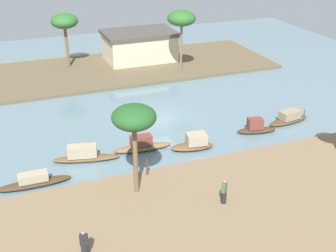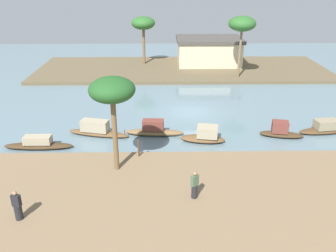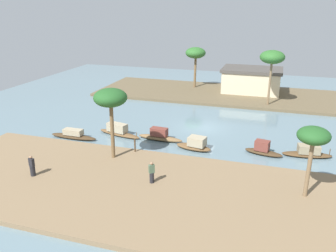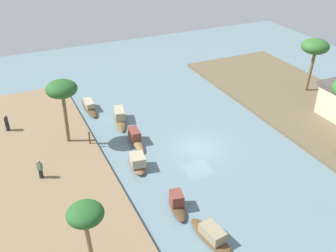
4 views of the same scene
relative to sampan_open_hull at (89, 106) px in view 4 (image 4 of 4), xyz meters
The scene contains 15 objects.
river_water 13.69m from the sampan_open_hull, 31.33° to the left, with size 66.79×66.79×0.00m, color slate.
riverbank_left 14.01m from the sampan_open_hull, 33.39° to the right, with size 37.14×12.74×0.36m, color #846B4C.
riverbank_right 24.87m from the sampan_open_hull, 61.95° to the left, with size 37.14×12.74×0.36m, color brown.
sampan_open_hull is the anchor object (origin of this frame).
sampan_upstream_small 22.23m from the sampan_open_hull, ahead, with size 4.39×1.82×1.08m.
sampan_midstream 12.28m from the sampan_open_hull, ahead, with size 3.54×1.79×1.28m.
sampan_downstream_large 4.48m from the sampan_open_hull, 29.13° to the left, with size 5.05×2.08×1.27m.
sampan_with_red_awning 18.38m from the sampan_open_hull, ahead, with size 3.48×1.67×1.29m.
sampan_with_tall_canopy 8.67m from the sampan_open_hull, 14.21° to the left, with size 4.63×1.18×1.29m.
person_on_near_bank 8.69m from the sampan_open_hull, 78.26° to the right, with size 0.48×0.48×1.66m.
person_by_mooring 12.78m from the sampan_open_hull, 32.09° to the right, with size 0.47×0.47×1.65m.
mooring_post 7.71m from the sampan_open_hull, 14.28° to the right, with size 0.14×0.14×1.22m, color #4C3823.
palm_tree_left_near 8.76m from the sampan_open_hull, 29.92° to the right, with size 2.75×2.75×6.02m.
palm_tree_left_far 22.57m from the sampan_open_hull, 14.35° to the right, with size 2.11×2.11×5.05m.
palm_tree_right_short 25.87m from the sampan_open_hull, 74.80° to the left, with size 3.09×3.09×6.16m.
Camera 4 is at (26.33, -15.29, 19.62)m, focal length 41.87 mm.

